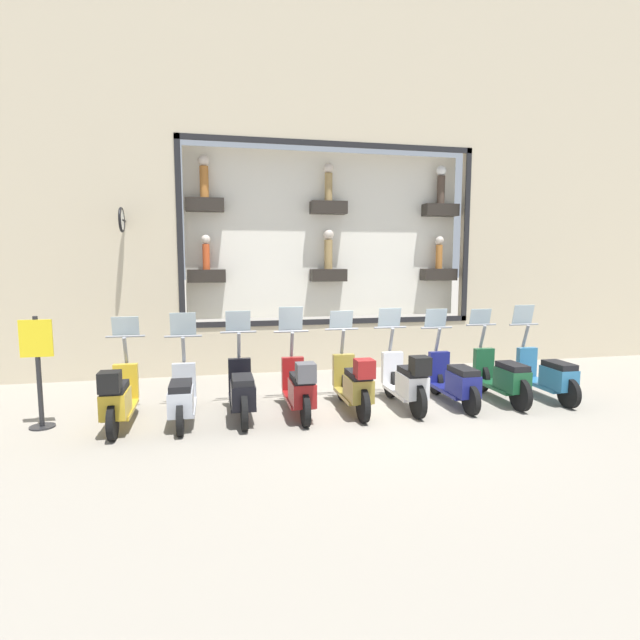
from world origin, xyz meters
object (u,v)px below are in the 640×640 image
(scooter_teal_0, at_px, (548,376))
(scooter_silver_7, at_px, (182,397))
(shop_sign_post, at_px, (38,368))
(scooter_navy_2, at_px, (455,381))
(scooter_red_5, at_px, (300,387))
(scooter_olive_4, at_px, (354,384))
(scooter_black_6, at_px, (242,392))
(scooter_white_3, at_px, (407,381))
(scooter_green_1, at_px, (503,377))
(scooter_yellow_8, at_px, (118,397))

(scooter_teal_0, xyz_separation_m, scooter_silver_7, (-0.00, 6.33, -0.02))
(scooter_teal_0, xyz_separation_m, shop_sign_post, (0.22, 8.38, 0.47))
(scooter_navy_2, bearing_deg, scooter_teal_0, -89.91)
(scooter_red_5, bearing_deg, scooter_olive_4, -89.85)
(scooter_black_6, height_order, scooter_silver_7, scooter_black_6)
(scooter_white_3, height_order, scooter_olive_4, scooter_white_3)
(scooter_navy_2, bearing_deg, shop_sign_post, 88.08)
(scooter_red_5, bearing_deg, scooter_teal_0, -89.24)
(scooter_silver_7, bearing_deg, scooter_teal_0, -89.96)
(scooter_olive_4, xyz_separation_m, scooter_black_6, (0.06, 1.81, -0.04))
(scooter_teal_0, xyz_separation_m, scooter_olive_4, (-0.06, 3.62, 0.05))
(scooter_olive_4, relative_size, scooter_black_6, 1.00)
(scooter_green_1, bearing_deg, shop_sign_post, 88.35)
(scooter_olive_4, bearing_deg, scooter_black_6, 88.10)
(scooter_red_5, xyz_separation_m, scooter_silver_7, (0.06, 1.81, -0.06))
(scooter_olive_4, bearing_deg, scooter_yellow_8, 90.09)
(scooter_teal_0, xyz_separation_m, scooter_red_5, (-0.06, 4.52, 0.04))
(scooter_yellow_8, bearing_deg, scooter_olive_4, -89.91)
(scooter_teal_0, height_order, scooter_white_3, scooter_teal_0)
(scooter_yellow_8, bearing_deg, scooter_green_1, -89.42)
(scooter_green_1, relative_size, scooter_silver_7, 1.01)
(scooter_black_6, relative_size, scooter_silver_7, 1.01)
(scooter_white_3, bearing_deg, scooter_red_5, 90.15)
(shop_sign_post, bearing_deg, scooter_green_1, -91.65)
(scooter_silver_7, relative_size, scooter_yellow_8, 0.99)
(scooter_red_5, bearing_deg, shop_sign_post, 85.89)
(scooter_yellow_8, bearing_deg, scooter_navy_2, -89.37)
(scooter_silver_7, bearing_deg, scooter_red_5, -91.74)
(scooter_teal_0, distance_m, scooter_black_6, 5.43)
(scooter_olive_4, height_order, scooter_silver_7, scooter_silver_7)
(scooter_white_3, xyz_separation_m, scooter_yellow_8, (-0.01, 4.52, -0.01))
(scooter_teal_0, relative_size, scooter_white_3, 1.00)
(scooter_green_1, distance_m, scooter_olive_4, 2.72)
(scooter_green_1, distance_m, scooter_yellow_8, 6.33)
(scooter_olive_4, bearing_deg, scooter_red_5, 90.15)
(scooter_black_6, bearing_deg, scooter_green_1, -90.01)
(scooter_yellow_8, relative_size, shop_sign_post, 1.07)
(scooter_yellow_8, bearing_deg, scooter_white_3, -89.90)
(scooter_olive_4, xyz_separation_m, scooter_red_5, (-0.00, 0.90, -0.01))
(scooter_teal_0, distance_m, shop_sign_post, 8.39)
(scooter_teal_0, bearing_deg, scooter_navy_2, 90.09)
(scooter_navy_2, xyz_separation_m, scooter_white_3, (-0.05, 0.90, 0.06))
(scooter_teal_0, xyz_separation_m, scooter_navy_2, (-0.00, 1.81, -0.01))
(scooter_navy_2, height_order, scooter_yellow_8, scooter_navy_2)
(scooter_green_1, xyz_separation_m, shop_sign_post, (0.22, 7.47, 0.46))
(scooter_green_1, relative_size, scooter_olive_4, 1.00)
(scooter_navy_2, xyz_separation_m, scooter_red_5, (-0.06, 2.71, 0.05))
(scooter_white_3, bearing_deg, scooter_olive_4, 90.16)
(scooter_olive_4, distance_m, scooter_red_5, 0.90)
(scooter_white_3, bearing_deg, shop_sign_post, 87.25)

